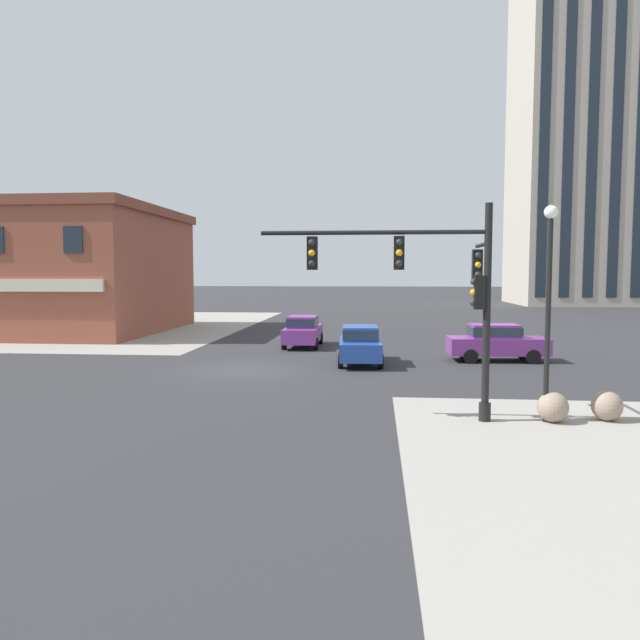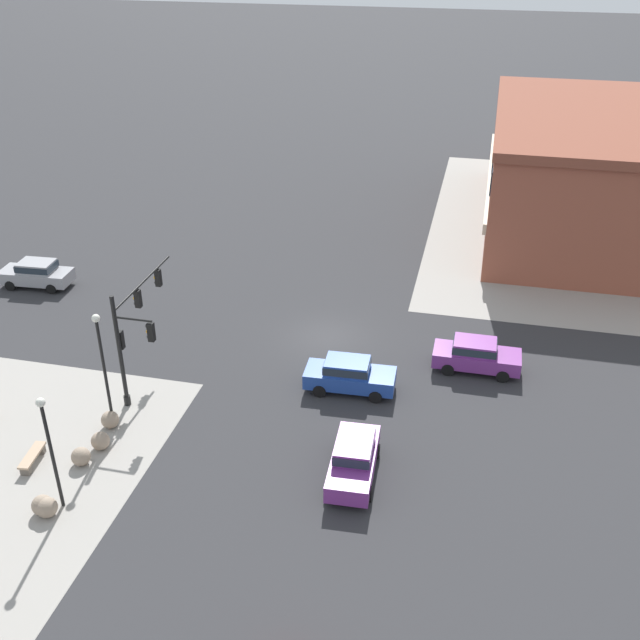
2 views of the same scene
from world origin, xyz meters
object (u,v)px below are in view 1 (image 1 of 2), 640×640
(traffic_signal_main, at_px, (440,286))
(car_main_southbound_near, at_px, (360,343))
(bollard_sphere_curb_a, at_px, (553,407))
(bollard_sphere_curb_b, at_px, (607,406))
(street_lamp_corner_near, at_px, (549,289))
(car_cross_westbound, at_px, (303,330))
(car_cross_eastbound, at_px, (496,341))

(traffic_signal_main, relative_size, car_main_southbound_near, 1.40)
(bollard_sphere_curb_a, relative_size, bollard_sphere_curb_b, 1.00)
(bollard_sphere_curb_a, xyz_separation_m, bollard_sphere_curb_b, (1.51, 0.31, 0.00))
(bollard_sphere_curb_a, distance_m, street_lamp_corner_near, 3.18)
(traffic_signal_main, distance_m, bollard_sphere_curb_a, 4.42)
(bollard_sphere_curb_b, bearing_deg, bollard_sphere_curb_a, -168.46)
(car_main_southbound_near, distance_m, car_cross_westbound, 6.78)
(traffic_signal_main, relative_size, bollard_sphere_curb_a, 7.65)
(traffic_signal_main, distance_m, car_cross_eastbound, 12.16)
(bollard_sphere_curb_a, bearing_deg, car_main_southbound_near, 118.42)
(bollard_sphere_curb_b, xyz_separation_m, street_lamp_corner_near, (-1.70, -0.29, 3.18))
(car_cross_eastbound, bearing_deg, car_cross_westbound, 154.14)
(street_lamp_corner_near, height_order, car_cross_eastbound, street_lamp_corner_near)
(bollard_sphere_curb_b, height_order, street_lamp_corner_near, street_lamp_corner_near)
(street_lamp_corner_near, height_order, car_cross_westbound, street_lamp_corner_near)
(traffic_signal_main, bearing_deg, street_lamp_corner_near, -3.07)
(traffic_signal_main, height_order, street_lamp_corner_near, traffic_signal_main)
(traffic_signal_main, bearing_deg, car_cross_westbound, 109.73)
(bollard_sphere_curb_a, height_order, bollard_sphere_curb_b, same)
(car_cross_westbound, bearing_deg, bollard_sphere_curb_b, -56.97)
(traffic_signal_main, relative_size, car_cross_eastbound, 1.39)
(car_cross_eastbound, bearing_deg, bollard_sphere_curb_b, -85.90)
(bollard_sphere_curb_a, distance_m, bollard_sphere_curb_b, 1.54)
(bollard_sphere_curb_a, relative_size, car_cross_eastbound, 0.18)
(street_lamp_corner_near, xyz_separation_m, car_cross_westbound, (-8.49, 15.95, -2.67))
(bollard_sphere_curb_b, bearing_deg, traffic_signal_main, -178.29)
(bollard_sphere_curb_a, distance_m, car_main_southbound_near, 11.40)
(bollard_sphere_curb_a, height_order, car_cross_eastbound, car_cross_eastbound)
(street_lamp_corner_near, bearing_deg, car_main_southbound_near, 117.62)
(bollard_sphere_curb_a, bearing_deg, street_lamp_corner_near, 173.58)
(car_cross_eastbound, distance_m, car_cross_westbound, 10.43)
(bollard_sphere_curb_a, height_order, street_lamp_corner_near, street_lamp_corner_near)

